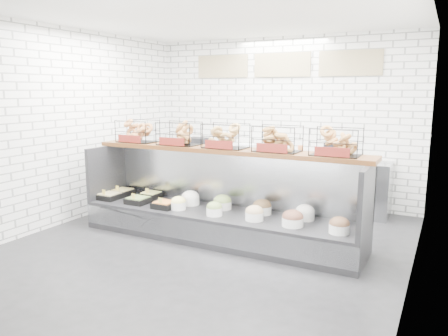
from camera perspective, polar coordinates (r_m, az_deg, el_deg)
The scene contains 5 objects.
ground at distance 5.96m, azimuth -2.14°, elevation -10.07°, with size 5.50×5.50×0.00m, color black.
room_shell at distance 6.12m, azimuth 0.56°, elevation 10.15°, with size 5.02×5.51×3.01m.
display_case at distance 6.14m, azimuth -0.56°, elevation -6.20°, with size 4.00×0.90×1.20m.
bagel_shelf at distance 6.08m, azimuth 0.19°, elevation 3.85°, with size 4.10×0.50×0.40m.
prep_counter at distance 7.96m, azimuth 6.43°, elevation -1.42°, with size 4.00×0.60×1.20m.
Camera 1 is at (2.77, -4.85, 2.06)m, focal length 35.00 mm.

